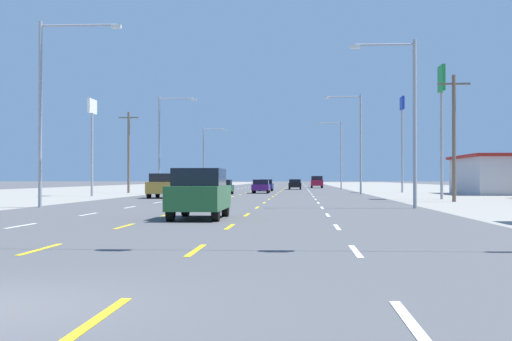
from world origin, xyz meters
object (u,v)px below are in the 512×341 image
Objects in this scene: sedan_inner_left_midfar at (223,187)px; pole_sign_left_row_1 at (92,123)px; suv_far_right_distant_a at (317,182)px; sedan_inner_right_farthest at (295,184)px; sedan_center_turn_farther at (266,185)px; pole_sign_right_row_2 at (402,121)px; streetlight_right_row_1 at (357,137)px; sedan_center_turn_far at (261,186)px; streetlight_right_row_0 at (408,111)px; streetlight_left_row_1 at (163,138)px; sedan_inner_left_near at (189,191)px; suv_center_turn_nearest at (200,193)px; streetlight_left_row_2 at (206,154)px; streetlight_right_row_2 at (339,151)px; suv_far_left_mid at (164,185)px; streetlight_left_row_0 at (49,99)px; pole_sign_right_row_1 at (441,99)px.

pole_sign_left_row_1 is at bearing -150.24° from sedan_inner_left_midfar.
sedan_inner_right_farthest is at bearing -101.55° from suv_far_right_distant_a.
sedan_inner_left_midfar is 19.83m from sedan_center_turn_farther.
pole_sign_right_row_2 is 1.08× the size of streetlight_right_row_1.
streetlight_right_row_0 reaches higher than sedan_center_turn_far.
streetlight_left_row_1 is (-9.73, -4.63, 4.95)m from sedan_center_turn_far.
streetlight_right_row_1 is at bearing 59.52° from sedan_inner_left_near.
streetlight_right_row_0 is (13.29, -10.02, 4.41)m from sedan_inner_left_near.
suv_center_turn_nearest is at bearing -92.64° from sedan_inner_right_farthest.
streetlight_left_row_2 reaches higher than sedan_inner_left_midfar.
suv_far_left_mid is at bearing -109.79° from streetlight_right_row_2.
sedan_center_turn_farther is 51.20m from streetlight_left_row_0.
suv_center_turn_nearest is at bearing -79.91° from sedan_inner_left_near.
sedan_inner_right_farthest is at bearing 95.90° from streetlight_right_row_0.
sedan_inner_left_midfar is 0.49× the size of streetlight_left_row_2.
pole_sign_right_row_1 is at bearing -82.82° from suv_far_right_distant_a.
streetlight_right_row_2 is (16.77, 46.63, 4.63)m from suv_far_left_mid.
sedan_inner_left_near is 1.00× the size of sedan_inner_left_midfar.
suv_far_right_distant_a is 0.45× the size of pole_sign_right_row_2.
pole_sign_right_row_2 is at bearing -42.41° from streetlight_left_row_2.
suv_far_right_distant_a reaches higher than sedan_inner_right_farthest.
streetlight_right_row_2 reaches higher than suv_far_left_mid.
sedan_center_turn_farther is 0.92× the size of suv_far_right_distant_a.
suv_center_turn_nearest reaches higher than sedan_inner_right_farthest.
pole_sign_right_row_1 is 17.12m from streetlight_right_row_1.
sedan_inner_right_farthest is 63.30m from streetlight_left_row_0.
pole_sign_right_row_1 is 17.26m from streetlight_right_row_0.
streetlight_left_row_2 is (-19.62, 32.60, -0.48)m from streetlight_right_row_1.
streetlight_left_row_2 is 0.92× the size of streetlight_right_row_2.
sedan_center_turn_far is 0.45× the size of streetlight_left_row_1.
streetlight_right_row_1 is (13.29, 22.58, 4.96)m from sedan_inner_left_near.
streetlight_left_row_0 is 32.60m from streetlight_left_row_1.
sedan_center_turn_farther is at bearing -103.80° from suv_far_right_distant_a.
sedan_inner_left_near is 20.54m from pole_sign_right_row_1.
streetlight_left_row_1 reaches higher than streetlight_left_row_2.
pole_sign_left_row_1 is (-14.64, 34.30, 5.54)m from suv_center_turn_nearest.
streetlight_right_row_1 is (9.86, -4.63, 4.96)m from sedan_center_turn_far.
streetlight_left_row_2 reaches higher than sedan_inner_right_farthest.
sedan_inner_left_midfar is at bearing -102.38° from sedan_inner_right_farthest.
sedan_center_turn_farther is at bearing 113.96° from pole_sign_right_row_1.
pole_sign_right_row_2 is at bearing 31.18° from sedan_inner_left_midfar.
suv_far_left_mid is at bearing 112.05° from sedan_inner_left_near.
streetlight_right_row_2 is (-5.77, 23.21, -2.37)m from pole_sign_right_row_2.
suv_center_turn_nearest is at bearing -76.20° from suv_far_left_mid.
suv_far_right_distant_a is (13.88, 60.32, 0.00)m from suv_far_left_mid.
sedan_inner_left_near is 37.93m from pole_sign_right_row_2.
suv_far_right_distant_a is 63.39m from pole_sign_right_row_1.
sedan_inner_left_midfar is 14.04m from pole_sign_left_row_1.
streetlight_right_row_2 is (19.51, 65.20, -0.29)m from streetlight_left_row_0.
streetlight_right_row_1 is at bearing -0.00° from streetlight_left_row_1.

